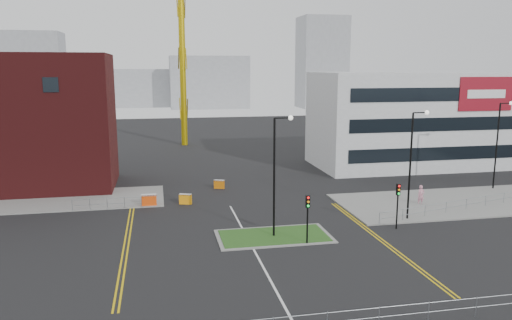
# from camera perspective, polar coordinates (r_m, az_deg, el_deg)

# --- Properties ---
(ground) EXTENTS (200.00, 200.00, 0.00)m
(ground) POSITION_cam_1_polar(r_m,az_deg,el_deg) (30.49, 1.83, -13.90)
(ground) COLOR black
(ground) RESTS_ON ground
(pavement_left) EXTENTS (28.00, 8.00, 0.12)m
(pavement_left) POSITION_cam_1_polar(r_m,az_deg,el_deg) (52.41, -26.08, -4.41)
(pavement_left) COLOR slate
(pavement_left) RESTS_ON ground
(pavement_right) EXTENTS (24.00, 10.00, 0.12)m
(pavement_right) POSITION_cam_1_polar(r_m,az_deg,el_deg) (51.42, 22.70, -4.41)
(pavement_right) COLOR slate
(pavement_right) RESTS_ON ground
(island_kerb) EXTENTS (8.60, 4.60, 0.08)m
(island_kerb) POSITION_cam_1_polar(r_m,az_deg,el_deg) (38.14, 2.04, -8.71)
(island_kerb) COLOR slate
(island_kerb) RESTS_ON ground
(grass_island) EXTENTS (8.00, 4.00, 0.12)m
(grass_island) POSITION_cam_1_polar(r_m,az_deg,el_deg) (38.13, 2.04, -8.68)
(grass_island) COLOR #1F4617
(grass_island) RESTS_ON ground
(office_block) EXTENTS (25.00, 12.20, 12.00)m
(office_block) POSITION_cam_1_polar(r_m,az_deg,el_deg) (67.61, 17.44, 4.46)
(office_block) COLOR silver
(office_block) RESTS_ON ground
(streetlamp_island) EXTENTS (1.46, 0.36, 9.18)m
(streetlamp_island) POSITION_cam_1_polar(r_m,az_deg,el_deg) (36.77, 2.43, -0.76)
(streetlamp_island) COLOR black
(streetlamp_island) RESTS_ON ground
(streetlamp_right_near) EXTENTS (1.46, 0.36, 9.18)m
(streetlamp_right_near) POSITION_cam_1_polar(r_m,az_deg,el_deg) (42.96, 17.52, 0.41)
(streetlamp_right_near) COLOR black
(streetlamp_right_near) RESTS_ON ground
(streetlamp_right_far) EXTENTS (1.46, 0.36, 9.18)m
(streetlamp_right_far) POSITION_cam_1_polar(r_m,az_deg,el_deg) (57.22, 26.04, 2.25)
(streetlamp_right_far) COLOR black
(streetlamp_right_far) RESTS_ON ground
(traffic_light_island) EXTENTS (0.28, 0.33, 3.65)m
(traffic_light_island) POSITION_cam_1_polar(r_m,az_deg,el_deg) (36.02, 5.93, -5.71)
(traffic_light_island) COLOR black
(traffic_light_island) RESTS_ON ground
(traffic_light_right) EXTENTS (0.28, 0.33, 3.65)m
(traffic_light_right) POSITION_cam_1_polar(r_m,az_deg,el_deg) (40.78, 15.92, -4.13)
(traffic_light_right) COLOR black
(traffic_light_right) RESTS_ON ground
(railing_left) EXTENTS (6.05, 0.05, 1.10)m
(railing_left) POSITION_cam_1_polar(r_m,az_deg,el_deg) (46.79, -16.65, -4.60)
(railing_left) COLOR gray
(railing_left) RESTS_ON ground
(railing_right) EXTENTS (19.05, 5.05, 1.10)m
(railing_right) POSITION_cam_1_polar(r_m,az_deg,el_deg) (48.43, 22.92, -4.45)
(railing_right) COLOR gray
(railing_right) RESTS_ON ground
(centre_line) EXTENTS (0.15, 30.00, 0.01)m
(centre_line) POSITION_cam_1_polar(r_m,az_deg,el_deg) (32.28, 1.01, -12.45)
(centre_line) COLOR silver
(centre_line) RESTS_ON ground
(yellow_left_a) EXTENTS (0.12, 24.00, 0.01)m
(yellow_left_a) POSITION_cam_1_polar(r_m,az_deg,el_deg) (39.20, -14.70, -8.57)
(yellow_left_a) COLOR gold
(yellow_left_a) RESTS_ON ground
(yellow_left_b) EXTENTS (0.12, 24.00, 0.01)m
(yellow_left_b) POSITION_cam_1_polar(r_m,az_deg,el_deg) (39.18, -14.25, -8.56)
(yellow_left_b) COLOR gold
(yellow_left_b) RESTS_ON ground
(yellow_right_a) EXTENTS (0.12, 20.00, 0.01)m
(yellow_right_a) POSITION_cam_1_polar(r_m,az_deg,el_deg) (38.74, 13.73, -8.76)
(yellow_right_a) COLOR gold
(yellow_right_a) RESTS_ON ground
(yellow_right_b) EXTENTS (0.12, 20.00, 0.01)m
(yellow_right_b) POSITION_cam_1_polar(r_m,az_deg,el_deg) (38.87, 14.14, -8.72)
(yellow_right_b) COLOR gold
(yellow_right_b) RESTS_ON ground
(skyline_a) EXTENTS (18.00, 12.00, 22.00)m
(skyline_a) POSITION_cam_1_polar(r_m,az_deg,el_deg) (150.83, -24.49, 9.02)
(skyline_a) COLOR gray
(skyline_a) RESTS_ON ground
(skyline_b) EXTENTS (24.00, 12.00, 16.00)m
(skyline_b) POSITION_cam_1_polar(r_m,az_deg,el_deg) (157.93, -5.40, 8.85)
(skyline_b) COLOR gray
(skyline_b) RESTS_ON ground
(skyline_c) EXTENTS (14.00, 12.00, 28.00)m
(skyline_c) POSITION_cam_1_polar(r_m,az_deg,el_deg) (160.46, 7.52, 10.97)
(skyline_c) COLOR gray
(skyline_c) RESTS_ON ground
(skyline_d) EXTENTS (30.00, 12.00, 12.00)m
(skyline_d) POSITION_cam_1_polar(r_m,az_deg,el_deg) (167.16, -11.96, 8.07)
(skyline_d) COLOR gray
(skyline_d) RESTS_ON ground
(pedestrian) EXTENTS (0.71, 0.50, 1.87)m
(pedestrian) POSITION_cam_1_polar(r_m,az_deg,el_deg) (48.82, 18.33, -3.84)
(pedestrian) COLOR #CF869C
(pedestrian) RESTS_ON ground
(barrier_left) EXTENTS (1.37, 0.47, 1.15)m
(barrier_left) POSITION_cam_1_polar(r_m,az_deg,el_deg) (46.96, -12.14, -4.48)
(barrier_left) COLOR #E9470C
(barrier_left) RESTS_ON ground
(barrier_mid) EXTENTS (1.21, 0.71, 0.96)m
(barrier_mid) POSITION_cam_1_polar(r_m,az_deg,el_deg) (47.23, -8.07, -4.39)
(barrier_mid) COLOR #FF9B0E
(barrier_mid) RESTS_ON ground
(barrier_right) EXTENTS (1.15, 0.72, 0.92)m
(barrier_right) POSITION_cam_1_polar(r_m,az_deg,el_deg) (52.81, -4.23, -2.74)
(barrier_right) COLOR #D0690B
(barrier_right) RESTS_ON ground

